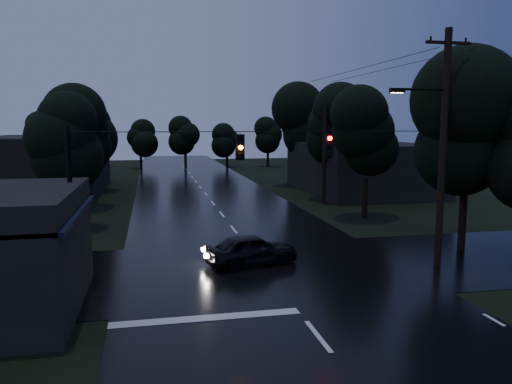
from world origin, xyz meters
name	(u,v)px	position (x,y,z in m)	size (l,w,h in m)	color
main_road	(213,203)	(0.00, 30.00, 0.00)	(12.00, 120.00, 0.02)	black
cross_street	(264,269)	(0.00, 12.00, 0.00)	(60.00, 9.00, 0.02)	black
building_far_right	(361,168)	(14.00, 34.00, 2.20)	(10.00, 14.00, 4.40)	black
building_far_left	(45,164)	(-14.00, 40.00, 2.50)	(10.00, 16.00, 5.00)	black
utility_pole_main	(441,144)	(7.41, 11.00, 5.26)	(3.50, 0.30, 10.00)	black
utility_pole_far	(324,154)	(8.30, 28.00, 3.88)	(2.00, 0.30, 7.50)	black
anchor_pole_left	(71,209)	(-7.50, 11.00, 3.00)	(0.18, 0.18, 6.00)	black
span_signals	(284,146)	(0.56, 10.99, 5.24)	(15.00, 0.37, 1.12)	black
tree_corner_near	(468,126)	(10.00, 13.00, 5.99)	(4.48, 4.48, 9.44)	black
tree_left_a	(71,139)	(-9.00, 22.00, 5.24)	(3.92, 3.92, 8.26)	black
tree_left_b	(79,131)	(-9.60, 30.00, 5.62)	(4.20, 4.20, 8.85)	black
tree_left_c	(87,125)	(-10.20, 40.00, 5.99)	(4.48, 4.48, 9.44)	black
tree_right_a	(367,132)	(9.00, 22.00, 5.62)	(4.20, 4.20, 8.85)	black
tree_right_b	(332,125)	(9.60, 30.00, 5.99)	(4.48, 4.48, 9.44)	black
tree_right_c	(302,121)	(10.20, 40.00, 6.37)	(4.76, 4.76, 10.03)	black
car	(252,249)	(-0.41, 12.69, 0.69)	(1.62, 4.03, 1.37)	black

